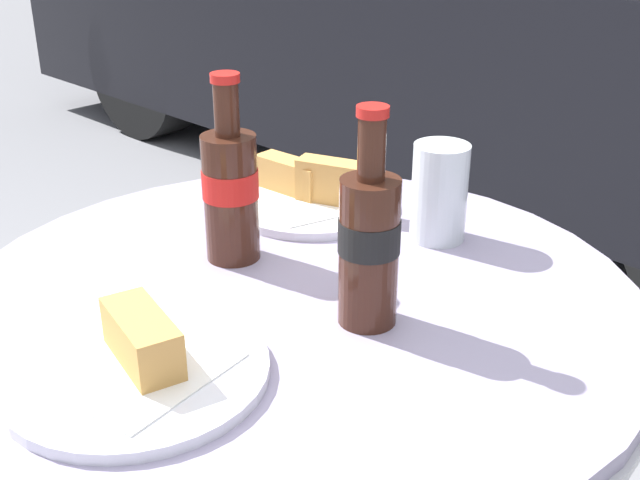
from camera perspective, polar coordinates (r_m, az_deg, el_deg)
name	(u,v)px	position (r m, az deg, el deg)	size (l,w,h in m)	color
bistro_table	(298,398)	(0.99, -1.61, -11.20)	(0.79, 0.79, 0.78)	#B7B7BC
cola_bottle_left	(369,242)	(0.81, 3.51, -0.15)	(0.06, 0.06, 0.23)	#3D1E14
cola_bottle_right	(231,189)	(0.95, -6.38, 3.63)	(0.07, 0.07, 0.23)	#3D1E14
drinking_glass	(439,196)	(1.02, 8.46, 3.08)	(0.07, 0.07, 0.13)	black
lunch_plate_near	(137,364)	(0.77, -12.85, -8.57)	(0.25, 0.25, 0.06)	white
lunch_plate_far	(314,194)	(1.12, -0.45, 3.30)	(0.23, 0.23, 0.07)	white
parked_car	(476,18)	(3.58, 11.05, 15.25)	(4.49, 1.76, 1.30)	black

